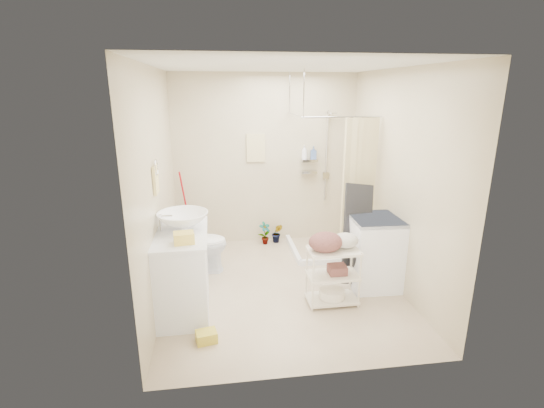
{
  "coord_description": "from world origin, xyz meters",
  "views": [
    {
      "loc": [
        -0.73,
        -4.35,
        2.37
      ],
      "look_at": [
        -0.09,
        0.25,
        1.0
      ],
      "focal_mm": 26.0,
      "sensor_mm": 36.0,
      "label": 1
    }
  ],
  "objects_px": {
    "vanity": "(182,272)",
    "laundry_rack": "(333,271)",
    "washing_machine": "(375,252)",
    "toilet": "(197,243)"
  },
  "relations": [
    {
      "from": "vanity",
      "to": "washing_machine",
      "type": "distance_m",
      "value": 2.32
    },
    {
      "from": "vanity",
      "to": "laundry_rack",
      "type": "xyz_separation_m",
      "value": [
        1.67,
        -0.09,
        -0.06
      ]
    },
    {
      "from": "toilet",
      "to": "laundry_rack",
      "type": "relative_size",
      "value": 1.0
    },
    {
      "from": "washing_machine",
      "to": "laundry_rack",
      "type": "xyz_separation_m",
      "value": [
        -0.63,
        -0.36,
        -0.05
      ]
    },
    {
      "from": "vanity",
      "to": "toilet",
      "type": "height_order",
      "value": "vanity"
    },
    {
      "from": "vanity",
      "to": "toilet",
      "type": "distance_m",
      "value": 0.97
    },
    {
      "from": "washing_machine",
      "to": "vanity",
      "type": "bearing_deg",
      "value": -171.65
    },
    {
      "from": "vanity",
      "to": "toilet",
      "type": "bearing_deg",
      "value": 82.03
    },
    {
      "from": "vanity",
      "to": "laundry_rack",
      "type": "height_order",
      "value": "vanity"
    },
    {
      "from": "laundry_rack",
      "to": "washing_machine",
      "type": "bearing_deg",
      "value": 29.19
    }
  ]
}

